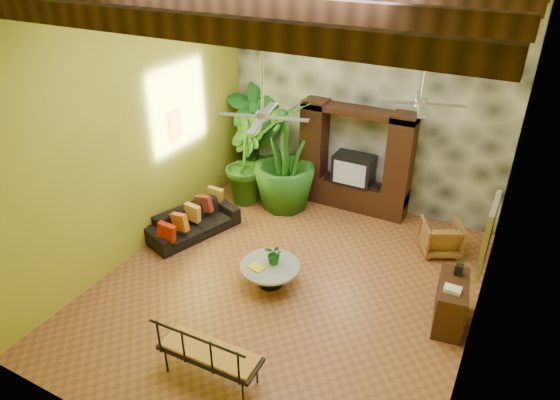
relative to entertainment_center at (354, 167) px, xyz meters
The scene contains 20 objects.
ground 3.28m from the entertainment_center, 90.00° to the right, with size 7.00×7.00×0.00m, color brown.
back_wall 1.58m from the entertainment_center, 90.00° to the left, with size 6.00×0.02×5.00m, color #9CA425.
left_wall 4.60m from the entertainment_center, 133.73° to the right, with size 0.02×7.00×5.00m, color #9CA425.
right_wall 4.60m from the entertainment_center, 46.27° to the right, with size 0.02×7.00×5.00m, color #9CA425.
stone_accent_wall 1.56m from the entertainment_center, 90.00° to the left, with size 5.98×0.10×4.98m, color #313438.
entertainment_center is the anchor object (origin of this frame).
ceiling_fan_front 4.30m from the entertainment_center, 93.24° to the right, with size 1.28×1.28×1.86m.
ceiling_fan_back 3.50m from the entertainment_center, 50.43° to the right, with size 1.28×1.28×1.86m.
wall_art_mask 3.82m from the entertainment_center, 144.18° to the right, with size 0.06×0.32×0.55m, color orange.
wall_art_painting 4.95m from the entertainment_center, 51.61° to the right, with size 0.06×0.70×0.90m, color #256288.
sofa 3.58m from the entertainment_center, 133.51° to the right, with size 1.87×0.73×0.55m, color black.
wicker_armchair 2.36m from the entertainment_center, 22.16° to the right, with size 0.69×0.71×0.65m, color olive.
tall_plant_a 2.43m from the entertainment_center, behind, with size 1.29×0.87×2.45m, color #175A1C.
tall_plant_b 2.41m from the entertainment_center, 160.16° to the right, with size 1.05×0.84×1.90m, color #2A661A.
tall_plant_c 1.50m from the entertainment_center, 152.53° to the right, with size 1.37×1.37×2.44m, color #215717.
coffee_table 3.32m from the entertainment_center, 95.05° to the right, with size 1.03×1.03×0.40m.
centerpiece_plant 3.17m from the entertainment_center, 94.45° to the right, with size 0.33×0.28×0.36m, color #175719.
yellow_tray 3.49m from the entertainment_center, 97.53° to the right, with size 0.25×0.18×0.03m, color yellow.
iron_bench 5.49m from the entertainment_center, 90.21° to the right, with size 1.46×0.56×0.57m.
side_console 3.87m from the entertainment_center, 46.13° to the right, with size 0.43×0.96×0.77m, color #331C10.
Camera 1 is at (3.08, -6.11, 5.56)m, focal length 32.00 mm.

